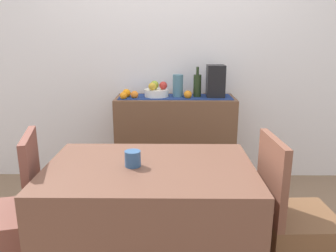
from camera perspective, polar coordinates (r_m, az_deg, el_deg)
ground_plane at (r=2.59m, az=-0.47°, el=-18.61°), size 6.40×6.40×0.02m
room_wall_rear at (r=3.34m, az=-0.13°, el=13.74°), size 6.40×0.06×2.70m
sideboard_console at (r=3.23m, az=1.21°, el=-2.75°), size 1.10×0.42×0.88m
table_runner at (r=3.12m, az=1.25°, el=4.99°), size 1.04×0.32×0.01m
fruit_bowl at (r=3.12m, az=-1.98°, el=5.65°), size 0.22×0.22×0.07m
apple_front at (r=3.06m, az=-2.71°, el=6.74°), size 0.07×0.07×0.07m
apple_left at (r=3.10m, az=-0.81°, el=6.91°), size 0.07×0.07×0.07m
apple_rear at (r=3.12m, az=-2.32°, el=7.00°), size 0.08×0.08×0.08m
wine_bottle at (r=3.12m, az=5.00°, el=6.91°), size 0.07×0.07×0.28m
coffee_maker at (r=3.13m, az=8.09°, el=7.54°), size 0.16×0.18×0.30m
ceramic_vase at (r=3.11m, az=1.70°, el=6.82°), size 0.10×0.10×0.21m
orange_loose_near_bowl at (r=3.04m, az=-7.61°, el=5.14°), size 0.07×0.07×0.07m
orange_loose_far at (r=3.06m, az=-5.72°, el=5.32°), size 0.07×0.07×0.07m
orange_loose_end at (r=3.04m, az=3.39°, el=5.36°), size 0.07×0.07×0.07m
orange_loose_mid at (r=3.12m, az=-7.08°, el=5.55°), size 0.08×0.08×0.08m
dining_table at (r=2.01m, az=-3.00°, el=-16.59°), size 1.14×0.77×0.74m
coffee_cup at (r=1.83m, az=-6.02°, el=-5.53°), size 0.09×0.09×0.09m
chair_near_window at (r=2.27m, az=-25.44°, el=-17.16°), size 0.49×0.49×0.90m
chair_by_corner at (r=2.18m, az=20.65°, el=-18.08°), size 0.42×0.42×0.90m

